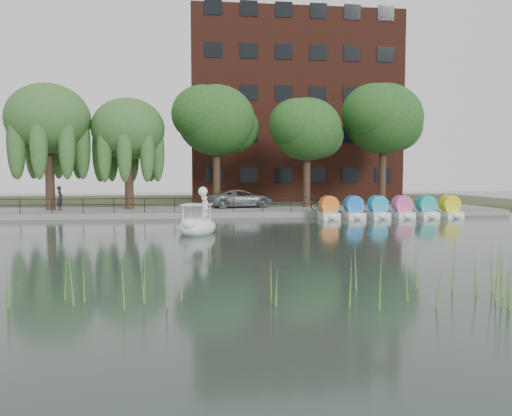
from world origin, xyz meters
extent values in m
plane|color=#32423A|center=(0.00, 0.00, 0.00)|extent=(120.00, 120.00, 0.00)
cube|color=gray|center=(0.00, 16.00, 0.20)|extent=(40.00, 6.00, 0.40)
cube|color=gray|center=(0.00, 13.05, 0.20)|extent=(40.00, 0.25, 0.40)
cube|color=#47512D|center=(0.00, 30.00, 0.18)|extent=(60.00, 22.00, 0.36)
cylinder|color=black|center=(0.00, 13.25, 1.35)|extent=(32.00, 0.04, 0.04)
cylinder|color=black|center=(0.00, 13.25, 0.95)|extent=(32.00, 0.04, 0.04)
cylinder|color=black|center=(0.00, 13.25, 0.90)|extent=(0.05, 0.05, 1.00)
cube|color=#4C1E16|center=(7.00, 30.00, 9.36)|extent=(20.00, 10.00, 18.00)
cylinder|color=#473323|center=(-13.00, 16.50, 2.50)|extent=(0.60, 0.60, 4.20)
ellipsoid|color=#4A7C39|center=(-13.00, 16.50, 6.91)|extent=(5.88, 5.88, 5.00)
cylinder|color=#473323|center=(-7.50, 17.00, 2.30)|extent=(0.60, 0.60, 3.80)
ellipsoid|color=#4A7C39|center=(-7.50, 17.00, 6.29)|extent=(5.32, 5.32, 4.52)
cylinder|color=#473323|center=(-1.00, 18.00, 2.65)|extent=(0.60, 0.60, 4.50)
ellipsoid|color=#316827|center=(-1.00, 18.00, 7.10)|extent=(6.00, 6.00, 5.10)
cylinder|color=#473323|center=(6.00, 17.50, 2.42)|extent=(0.60, 0.60, 4.05)
ellipsoid|color=#316827|center=(6.00, 17.50, 6.43)|extent=(5.40, 5.40, 4.59)
cylinder|color=#473323|center=(12.50, 18.50, 2.76)|extent=(0.60, 0.60, 4.72)
ellipsoid|color=#316827|center=(12.50, 18.50, 7.44)|extent=(6.30, 6.30, 5.36)
imported|color=gray|center=(0.85, 17.58, 1.19)|extent=(3.88, 6.15, 1.58)
imported|color=gray|center=(6.34, 13.84, 0.90)|extent=(0.89, 1.80, 1.00)
imported|color=black|center=(-12.26, 16.26, 1.39)|extent=(0.49, 0.71, 1.98)
ellipsoid|color=white|center=(-2.44, 4.40, 0.31)|extent=(2.54, 3.18, 0.61)
cube|color=white|center=(-2.47, 4.31, 0.61)|extent=(1.46, 1.53, 0.31)
cube|color=white|center=(-2.45, 4.35, 1.46)|extent=(1.66, 1.72, 0.06)
ellipsoid|color=white|center=(-2.82, 3.29, 0.56)|extent=(0.77, 0.68, 0.57)
sphere|color=white|center=(-2.14, 5.27, 2.10)|extent=(0.49, 0.49, 0.49)
cone|color=black|center=(-2.03, 5.58, 2.07)|extent=(0.28, 0.32, 0.20)
cylinder|color=yellow|center=(-2.08, 5.45, 2.08)|extent=(0.28, 0.18, 0.27)
cube|color=white|center=(6.26, 11.58, 0.22)|extent=(1.15, 1.70, 0.44)
cylinder|color=orange|center=(6.26, 11.68, 0.95)|extent=(0.90, 1.20, 0.90)
cube|color=white|center=(7.96, 11.58, 0.22)|extent=(1.15, 1.70, 0.44)
cylinder|color=blue|center=(7.96, 11.68, 0.95)|extent=(0.90, 1.20, 0.90)
cube|color=white|center=(9.66, 11.58, 0.22)|extent=(1.15, 1.70, 0.44)
cylinder|color=#1E9CCC|center=(9.66, 11.68, 0.95)|extent=(0.90, 1.20, 0.90)
cube|color=white|center=(11.36, 11.58, 0.22)|extent=(1.15, 1.70, 0.44)
cylinder|color=#D75693|center=(11.36, 11.68, 0.95)|extent=(0.90, 1.20, 0.90)
cube|color=white|center=(13.06, 11.58, 0.22)|extent=(1.15, 1.70, 0.44)
cylinder|color=teal|center=(13.06, 11.68, 0.95)|extent=(0.90, 1.20, 0.90)
cube|color=white|center=(14.76, 11.58, 0.22)|extent=(1.15, 1.70, 0.44)
cylinder|color=yellow|center=(14.76, 11.68, 0.95)|extent=(0.90, 1.20, 0.90)
camera|label=1|loc=(-2.29, -20.77, 3.04)|focal=35.00mm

